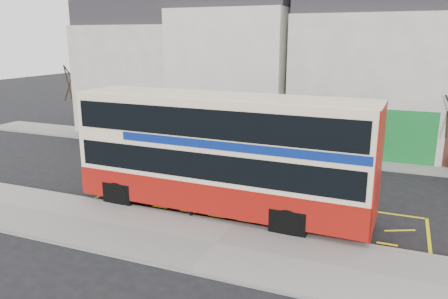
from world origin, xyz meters
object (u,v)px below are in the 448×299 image
at_px(double_decker_bus, 222,152).
at_px(car_grey, 320,151).
at_px(street_tree_left, 77,74).
at_px(bus_stop_post, 192,172).
at_px(car_silver, 135,137).

relative_size(double_decker_bus, car_grey, 2.72).
bearing_deg(double_decker_bus, street_tree_left, 147.49).
height_order(bus_stop_post, street_tree_left, street_tree_left).
xyz_separation_m(car_grey, street_tree_left, (-19.30, 2.49, 3.70)).
bearing_deg(car_grey, bus_stop_post, 172.07).
bearing_deg(bus_stop_post, double_decker_bus, 48.07).
height_order(car_silver, car_grey, car_grey).
xyz_separation_m(double_decker_bus, bus_stop_post, (-0.81, -1.18, -0.58)).
bearing_deg(car_grey, street_tree_left, 92.99).
distance_m(double_decker_bus, bus_stop_post, 1.55).
bearing_deg(car_silver, street_tree_left, 78.32).
distance_m(bus_stop_post, car_silver, 12.90).
height_order(double_decker_bus, car_grey, double_decker_bus).
bearing_deg(car_silver, bus_stop_post, -123.75).
relative_size(bus_stop_post, street_tree_left, 0.48).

